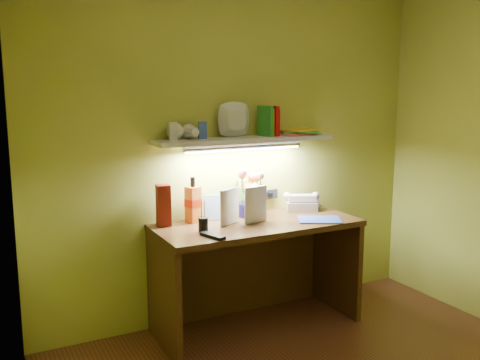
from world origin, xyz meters
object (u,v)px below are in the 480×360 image
desk (257,275)px  telephone (301,201)px  flower_bouquet (250,193)px  whisky_bottle (193,200)px  desk_clock (314,202)px

desk → telephone: 0.67m
flower_bouquet → whisky_bottle: flower_bouquet is taller
desk → whisky_bottle: bearing=151.1°
desk → flower_bouquet: 0.57m
desk → whisky_bottle: whisky_bottle is taller
desk → whisky_bottle: size_ratio=4.50×
desk → telephone: telephone is taller
telephone → desk: bearing=-135.0°
desk → desk_clock: 0.78m
flower_bouquet → whisky_bottle: bearing=176.8°
telephone → whisky_bottle: size_ratio=0.72×
whisky_bottle → flower_bouquet: bearing=-3.2°
flower_bouquet → desk: bearing=-104.3°
flower_bouquet → whisky_bottle: size_ratio=1.06×
desk → telephone: bearing=20.5°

